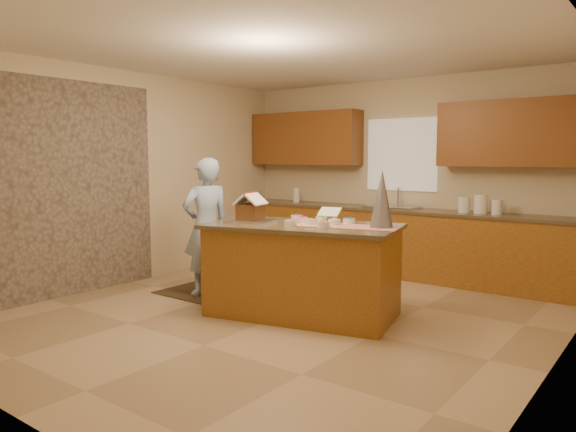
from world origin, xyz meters
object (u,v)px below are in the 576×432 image
(island_base, at_px, (302,272))
(boy, at_px, (206,227))
(tinsel_tree, at_px, (382,199))
(gingerbread_house, at_px, (251,209))

(island_base, height_order, boy, boy)
(island_base, relative_size, tinsel_tree, 3.27)
(boy, bearing_deg, island_base, 109.79)
(boy, xyz_separation_m, gingerbread_house, (0.83, -0.17, 0.26))
(island_base, xyz_separation_m, tinsel_tree, (0.76, 0.23, 0.77))
(boy, height_order, gingerbread_house, boy)
(tinsel_tree, xyz_separation_m, boy, (-2.13, -0.24, -0.41))
(tinsel_tree, height_order, boy, boy)
(island_base, bearing_deg, tinsel_tree, 3.67)
(tinsel_tree, height_order, gingerbread_house, tinsel_tree)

